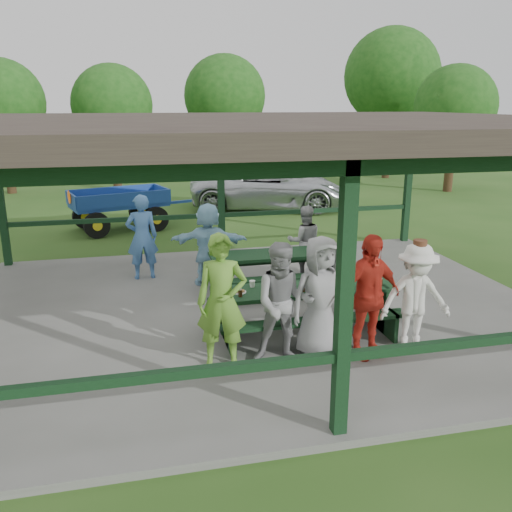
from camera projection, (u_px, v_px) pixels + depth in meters
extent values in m
plane|color=#2A5219|center=(258.00, 313.00, 9.53)|extent=(90.00, 90.00, 0.00)
cube|color=#63635E|center=(258.00, 310.00, 9.51)|extent=(10.00, 8.00, 0.10)
cube|color=black|center=(344.00, 303.00, 5.53)|extent=(0.15, 0.15, 3.00)
cube|color=black|center=(0.00, 198.00, 11.60)|extent=(0.15, 0.15, 3.00)
cube|color=black|center=(221.00, 190.00, 12.65)|extent=(0.15, 0.15, 3.00)
cube|color=black|center=(408.00, 183.00, 13.69)|extent=(0.15, 0.15, 3.00)
cube|color=black|center=(106.00, 382.00, 5.17)|extent=(4.65, 0.10, 0.10)
cube|color=black|center=(117.00, 220.00, 12.29)|extent=(4.65, 0.10, 0.10)
cube|color=black|center=(318.00, 211.00, 13.33)|extent=(4.65, 0.10, 0.10)
cube|color=black|center=(350.00, 165.00, 5.14)|extent=(9.80, 0.15, 0.20)
cube|color=black|center=(220.00, 128.00, 12.26)|extent=(9.80, 0.15, 0.20)
cube|color=#302723|center=(258.00, 125.00, 8.64)|extent=(10.60, 8.60, 0.24)
cube|color=black|center=(304.00, 289.00, 8.27)|extent=(2.81, 0.75, 0.06)
cube|color=black|center=(316.00, 321.00, 7.83)|extent=(2.81, 0.28, 0.05)
cube|color=black|center=(293.00, 295.00, 8.87)|extent=(2.81, 0.28, 0.05)
cube|color=black|center=(226.00, 317.00, 8.10)|extent=(0.06, 0.70, 0.75)
cube|color=black|center=(377.00, 304.00, 8.63)|extent=(0.06, 0.70, 0.75)
cube|color=black|center=(226.00, 326.00, 8.14)|extent=(0.06, 1.39, 0.45)
cube|color=black|center=(376.00, 313.00, 8.68)|extent=(0.06, 1.39, 0.45)
cube|color=black|center=(282.00, 254.00, 10.19)|extent=(2.69, 0.75, 0.06)
cube|color=black|center=(290.00, 278.00, 9.75)|extent=(2.69, 0.28, 0.05)
cube|color=black|center=(274.00, 261.00, 10.79)|extent=(2.69, 0.28, 0.05)
cube|color=black|center=(221.00, 276.00, 10.03)|extent=(0.06, 0.70, 0.75)
cube|color=black|center=(339.00, 267.00, 10.54)|extent=(0.06, 0.70, 0.75)
cube|color=black|center=(221.00, 283.00, 10.07)|extent=(0.06, 1.39, 0.45)
cube|color=black|center=(339.00, 275.00, 10.58)|extent=(0.06, 1.39, 0.45)
cylinder|color=white|center=(239.00, 292.00, 8.04)|extent=(0.22, 0.22, 0.01)
torus|color=#9D6537|center=(236.00, 291.00, 8.01)|extent=(0.10, 0.10, 0.03)
torus|color=#9D6537|center=(242.00, 291.00, 8.03)|extent=(0.10, 0.10, 0.03)
torus|color=#9D6537|center=(238.00, 290.00, 8.08)|extent=(0.10, 0.10, 0.03)
cylinder|color=white|center=(289.00, 288.00, 8.21)|extent=(0.22, 0.22, 0.01)
torus|color=#9D6537|center=(287.00, 287.00, 8.18)|extent=(0.10, 0.10, 0.03)
torus|color=#9D6537|center=(292.00, 287.00, 8.20)|extent=(0.10, 0.10, 0.03)
torus|color=#9D6537|center=(288.00, 286.00, 8.25)|extent=(0.10, 0.10, 0.03)
cylinder|color=white|center=(330.00, 285.00, 8.36)|extent=(0.22, 0.22, 0.01)
torus|color=#9D6537|center=(329.00, 284.00, 8.32)|extent=(0.10, 0.10, 0.03)
torus|color=#9D6537|center=(333.00, 284.00, 8.34)|extent=(0.10, 0.10, 0.03)
torus|color=#9D6537|center=(329.00, 283.00, 8.39)|extent=(0.10, 0.10, 0.03)
cylinder|color=white|center=(366.00, 282.00, 8.49)|extent=(0.22, 0.22, 0.01)
torus|color=#9D6537|center=(365.00, 281.00, 8.45)|extent=(0.10, 0.10, 0.03)
torus|color=#9D6537|center=(369.00, 281.00, 8.47)|extent=(0.10, 0.10, 0.03)
torus|color=#9D6537|center=(365.00, 280.00, 8.52)|extent=(0.10, 0.10, 0.03)
cylinder|color=#381E0F|center=(240.00, 293.00, 7.86)|extent=(0.06, 0.06, 0.10)
cylinder|color=#381E0F|center=(304.00, 288.00, 8.07)|extent=(0.06, 0.06, 0.10)
cylinder|color=#381E0F|center=(321.00, 287.00, 8.13)|extent=(0.06, 0.06, 0.10)
cylinder|color=#381E0F|center=(363.00, 284.00, 8.27)|extent=(0.06, 0.06, 0.10)
cylinder|color=#381E0F|center=(381.00, 282.00, 8.34)|extent=(0.06, 0.06, 0.10)
cone|color=white|center=(252.00, 284.00, 8.27)|extent=(0.09, 0.09, 0.10)
cone|color=white|center=(269.00, 283.00, 8.33)|extent=(0.09, 0.09, 0.10)
cone|color=white|center=(337.00, 277.00, 8.57)|extent=(0.09, 0.09, 0.10)
imported|color=#60972E|center=(222.00, 302.00, 7.18)|extent=(0.75, 0.57, 1.85)
imported|color=gray|center=(283.00, 303.00, 7.33)|extent=(0.93, 0.79, 1.70)
imported|color=gray|center=(320.00, 297.00, 7.50)|extent=(0.89, 0.62, 1.74)
imported|color=red|center=(368.00, 296.00, 7.49)|extent=(1.10, 0.63, 1.77)
imported|color=silver|center=(415.00, 298.00, 7.68)|extent=(1.09, 0.71, 1.59)
cylinder|color=#58311E|center=(420.00, 248.00, 7.48)|extent=(0.35, 0.35, 0.02)
cylinder|color=#58311E|center=(420.00, 244.00, 7.46)|extent=(0.21, 0.21, 0.11)
imported|color=#92C6E2|center=(208.00, 244.00, 10.54)|extent=(1.58, 0.80, 1.63)
imported|color=#4575B5|center=(142.00, 237.00, 10.88)|extent=(0.66, 0.47, 1.73)
imported|color=gray|center=(304.00, 241.00, 11.09)|extent=(0.78, 0.64, 1.46)
imported|color=silver|center=(270.00, 187.00, 18.66)|extent=(5.86, 3.81, 1.50)
cube|color=navy|center=(119.00, 204.00, 15.54)|extent=(2.88, 2.00, 0.11)
cube|color=navy|center=(125.00, 200.00, 14.93)|extent=(2.52, 0.80, 0.37)
cube|color=navy|center=(112.00, 193.00, 16.02)|extent=(2.52, 0.80, 0.37)
cube|color=navy|center=(71.00, 200.00, 14.85)|extent=(0.43, 1.27, 0.37)
cube|color=navy|center=(162.00, 193.00, 16.10)|extent=(0.43, 1.27, 0.37)
cylinder|color=black|center=(97.00, 225.00, 14.66)|extent=(0.73, 0.36, 0.71)
cylinder|color=yellow|center=(97.00, 225.00, 14.66)|extent=(0.31, 0.27, 0.26)
cylinder|color=black|center=(85.00, 216.00, 15.83)|extent=(0.73, 0.36, 0.71)
cylinder|color=yellow|center=(85.00, 216.00, 15.83)|extent=(0.31, 0.27, 0.26)
cylinder|color=black|center=(156.00, 219.00, 15.46)|extent=(0.73, 0.36, 0.71)
cylinder|color=yellow|center=(156.00, 219.00, 15.46)|extent=(0.31, 0.27, 0.26)
cylinder|color=black|center=(141.00, 211.00, 16.64)|extent=(0.73, 0.36, 0.71)
cylinder|color=yellow|center=(141.00, 211.00, 16.64)|extent=(0.31, 0.27, 0.26)
cube|color=navy|center=(177.00, 202.00, 16.41)|extent=(0.92, 0.34, 0.07)
cone|color=#F2590C|center=(69.00, 197.00, 14.81)|extent=(0.13, 0.36, 0.37)
cylinder|color=#301D13|center=(8.00, 161.00, 21.72)|extent=(0.36, 0.36, 2.63)
sphere|color=#194B14|center=(1.00, 102.00, 21.10)|extent=(3.36, 3.36, 3.36)
cylinder|color=#301D13|center=(116.00, 159.00, 22.64)|extent=(0.36, 0.36, 2.55)
sphere|color=#194B14|center=(112.00, 105.00, 22.04)|extent=(3.27, 3.27, 3.27)
cylinder|color=#301D13|center=(226.00, 151.00, 24.72)|extent=(0.36, 0.36, 2.82)
sphere|color=#194B14|center=(225.00, 96.00, 24.06)|extent=(3.61, 3.61, 3.61)
cylinder|color=#301D13|center=(450.00, 161.00, 22.17)|extent=(0.36, 0.36, 2.53)
sphere|color=#194B14|center=(455.00, 106.00, 21.58)|extent=(3.23, 3.23, 3.23)
cylinder|color=#301D13|center=(387.00, 142.00, 26.11)|extent=(0.36, 0.36, 3.48)
sphere|color=#194B14|center=(392.00, 76.00, 25.29)|extent=(4.45, 4.45, 4.45)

